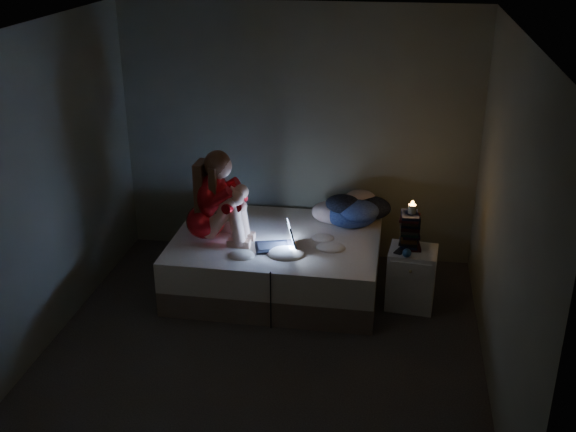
% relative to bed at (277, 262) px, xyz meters
% --- Properties ---
extents(floor, '(3.60, 3.80, 0.02)m').
position_rel_bed_xyz_m(floor, '(0.08, -1.10, -0.28)').
color(floor, black).
rests_on(floor, ground).
extents(ceiling, '(3.60, 3.80, 0.02)m').
position_rel_bed_xyz_m(ceiling, '(0.08, -1.10, 2.34)').
color(ceiling, silver).
rests_on(ceiling, ground).
extents(wall_back, '(3.60, 0.02, 2.60)m').
position_rel_bed_xyz_m(wall_back, '(0.08, 0.81, 1.03)').
color(wall_back, '#575A4F').
rests_on(wall_back, ground).
extents(wall_front, '(3.60, 0.02, 2.60)m').
position_rel_bed_xyz_m(wall_front, '(0.08, -3.01, 1.03)').
color(wall_front, '#575A4F').
rests_on(wall_front, ground).
extents(wall_left, '(0.02, 3.80, 2.60)m').
position_rel_bed_xyz_m(wall_left, '(-1.73, -1.10, 1.03)').
color(wall_left, '#575A4F').
rests_on(wall_left, ground).
extents(wall_right, '(0.02, 3.80, 2.60)m').
position_rel_bed_xyz_m(wall_right, '(1.89, -1.10, 1.03)').
color(wall_right, '#575A4F').
rests_on(wall_right, ground).
extents(bed, '(1.93, 1.45, 0.53)m').
position_rel_bed_xyz_m(bed, '(0.00, 0.00, 0.00)').
color(bed, beige).
rests_on(bed, ground).
extents(pillow, '(0.43, 0.31, 0.12)m').
position_rel_bed_xyz_m(pillow, '(-0.60, 0.16, 0.33)').
color(pillow, silver).
rests_on(pillow, bed).
extents(woman, '(0.56, 0.38, 0.89)m').
position_rel_bed_xyz_m(woman, '(-0.64, -0.16, 0.71)').
color(woman, '#9C0C0C').
rests_on(woman, bed).
extents(laptop, '(0.42, 0.35, 0.26)m').
position_rel_bed_xyz_m(laptop, '(0.03, -0.24, 0.39)').
color(laptop, black).
rests_on(laptop, bed).
extents(clothes_pile, '(0.67, 0.60, 0.33)m').
position_rel_bed_xyz_m(clothes_pile, '(0.66, 0.42, 0.43)').
color(clothes_pile, navy).
rests_on(clothes_pile, bed).
extents(nightstand, '(0.46, 0.41, 0.57)m').
position_rel_bed_xyz_m(nightstand, '(1.28, -0.14, 0.02)').
color(nightstand, silver).
rests_on(nightstand, ground).
extents(book_stack, '(0.19, 0.25, 0.37)m').
position_rel_bed_xyz_m(book_stack, '(1.24, -0.10, 0.48)').
color(book_stack, black).
rests_on(book_stack, nightstand).
extents(candle, '(0.07, 0.07, 0.08)m').
position_rel_bed_xyz_m(candle, '(1.24, -0.10, 0.71)').
color(candle, beige).
rests_on(candle, book_stack).
extents(phone, '(0.11, 0.16, 0.01)m').
position_rel_bed_xyz_m(phone, '(1.17, -0.20, 0.31)').
color(phone, black).
rests_on(phone, nightstand).
extents(blue_orb, '(0.08, 0.08, 0.08)m').
position_rel_bed_xyz_m(blue_orb, '(1.23, -0.30, 0.34)').
color(blue_orb, '#275589').
rests_on(blue_orb, nightstand).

